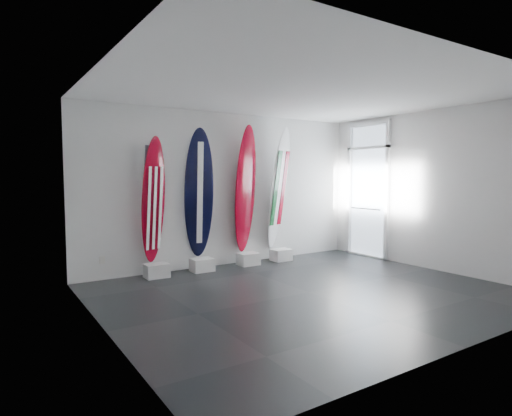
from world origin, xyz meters
TOP-DOWN VIEW (x-y plane):
  - floor at (0.00, 0.00)m, footprint 6.00×6.00m
  - ceiling at (0.00, 0.00)m, footprint 6.00×6.00m
  - wall_back at (0.00, 2.50)m, footprint 6.00×0.00m
  - wall_front at (0.00, -2.50)m, footprint 6.00×0.00m
  - wall_left at (-3.00, 0.00)m, footprint 0.00×5.00m
  - wall_right at (3.00, 0.00)m, footprint 0.00×5.00m
  - display_block_usa at (-1.61, 2.18)m, footprint 0.40×0.30m
  - surfboard_usa at (-1.61, 2.28)m, footprint 0.56×0.42m
  - display_block_navy at (-0.73, 2.18)m, footprint 0.40×0.30m
  - surfboard_navy at (-0.73, 2.28)m, footprint 0.62×0.50m
  - display_block_swiss at (0.28, 2.18)m, footprint 0.40×0.30m
  - surfboard_swiss at (0.28, 2.28)m, footprint 0.63×0.43m
  - display_block_italy at (1.09, 2.18)m, footprint 0.40×0.30m
  - surfboard_italy at (1.09, 2.28)m, footprint 0.70×0.63m
  - wall_outlet at (-2.45, 2.48)m, footprint 0.09×0.02m
  - glass_door at (2.97, 1.55)m, footprint 0.12×1.16m
  - balcony at (4.30, 1.55)m, footprint 2.80×2.20m

SIDE VIEW (x-z plane):
  - floor at x=0.00m, z-range 0.00..0.00m
  - display_block_usa at x=-1.61m, z-range 0.00..0.24m
  - display_block_navy at x=-0.73m, z-range 0.00..0.24m
  - display_block_swiss at x=0.28m, z-range 0.00..0.24m
  - display_block_italy at x=1.09m, z-range 0.00..0.24m
  - wall_outlet at x=-2.45m, z-range 0.28..0.41m
  - balcony at x=4.30m, z-range -0.10..1.10m
  - surfboard_usa at x=-1.61m, z-range 0.24..2.46m
  - glass_door at x=2.97m, z-range 0.00..2.85m
  - surfboard_navy at x=-0.73m, z-range 0.24..2.64m
  - wall_back at x=0.00m, z-range -1.50..4.50m
  - wall_front at x=0.00m, z-range -1.50..4.50m
  - wall_left at x=-3.00m, z-range -1.00..4.00m
  - wall_right at x=3.00m, z-range -1.00..4.00m
  - surfboard_italy at x=1.09m, z-range 0.23..2.77m
  - surfboard_swiss at x=0.28m, z-range 0.24..2.77m
  - ceiling at x=0.00m, z-range 3.00..3.00m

